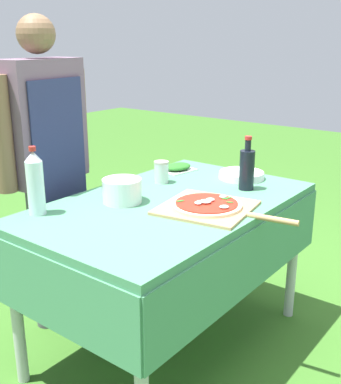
# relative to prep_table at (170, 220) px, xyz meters

# --- Properties ---
(ground_plane) EXTENTS (12.00, 12.00, 0.00)m
(ground_plane) POSITION_rel_prep_table_xyz_m (0.00, 0.00, -0.64)
(ground_plane) COLOR #386B23
(prep_table) EXTENTS (1.32, 0.82, 0.73)m
(prep_table) POSITION_rel_prep_table_xyz_m (0.00, 0.00, 0.00)
(prep_table) COLOR #478960
(prep_table) RESTS_ON ground
(person_cook) EXTENTS (0.56, 0.22, 1.51)m
(person_cook) POSITION_rel_prep_table_xyz_m (-0.17, 0.61, 0.25)
(person_cook) COLOR #4C4C51
(person_cook) RESTS_ON ground
(pizza_on_peel) EXTENTS (0.41, 0.59, 0.05)m
(pizza_on_peel) POSITION_rel_prep_table_xyz_m (0.01, -0.20, 0.10)
(pizza_on_peel) COLOR tan
(pizza_on_peel) RESTS_ON prep_table
(oil_bottle) EXTENTS (0.07, 0.07, 0.25)m
(oil_bottle) POSITION_rel_prep_table_xyz_m (0.36, -0.18, 0.19)
(oil_bottle) COLOR black
(oil_bottle) RESTS_ON prep_table
(water_bottle) EXTENTS (0.07, 0.07, 0.28)m
(water_bottle) POSITION_rel_prep_table_xyz_m (-0.45, 0.32, 0.22)
(water_bottle) COLOR silver
(water_bottle) RESTS_ON prep_table
(herb_container) EXTENTS (0.19, 0.15, 0.04)m
(herb_container) POSITION_rel_prep_table_xyz_m (0.43, 0.28, 0.11)
(herb_container) COLOR silver
(herb_container) RESTS_ON prep_table
(mixing_tub) EXTENTS (0.17, 0.17, 0.10)m
(mixing_tub) POSITION_rel_prep_table_xyz_m (-0.14, 0.15, 0.14)
(mixing_tub) COLOR silver
(mixing_tub) RESTS_ON prep_table
(plate_stack) EXTENTS (0.23, 0.23, 0.03)m
(plate_stack) POSITION_rel_prep_table_xyz_m (0.51, -0.07, 0.11)
(plate_stack) COLOR white
(plate_stack) RESTS_ON prep_table
(sauce_jar) EXTENTS (0.07, 0.07, 0.11)m
(sauce_jar) POSITION_rel_prep_table_xyz_m (0.20, 0.21, 0.14)
(sauce_jar) COLOR silver
(sauce_jar) RESTS_ON prep_table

